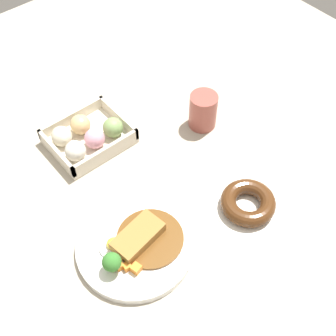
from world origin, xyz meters
TOP-DOWN VIEW (x-y plane):
  - ground_plane at (0.00, 0.00)m, footprint 1.60×1.60m
  - curry_plate at (-0.16, -0.12)m, footprint 0.24×0.24m
  - donut_box at (-0.07, 0.17)m, footprint 0.18×0.15m
  - chocolate_ring_donut at (0.09, -0.20)m, footprint 0.15×0.15m
  - coffee_mug at (0.18, 0.04)m, footprint 0.07×0.07m

SIDE VIEW (x-z plane):
  - ground_plane at x=0.00m, z-range 0.00..0.00m
  - curry_plate at x=-0.16m, z-range -0.02..0.05m
  - chocolate_ring_donut at x=0.09m, z-range 0.00..0.04m
  - donut_box at x=-0.07m, z-range 0.00..0.06m
  - coffee_mug at x=0.18m, z-range 0.00..0.09m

